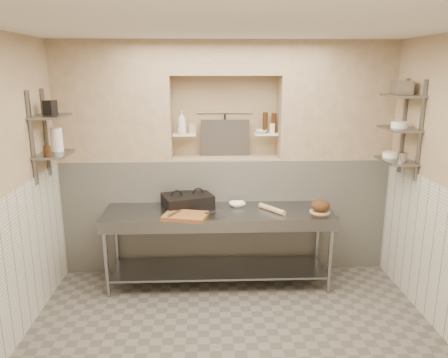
{
  "coord_description": "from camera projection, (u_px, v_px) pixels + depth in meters",
  "views": [
    {
      "loc": [
        -0.23,
        -3.55,
        2.47
      ],
      "look_at": [
        -0.05,
        0.9,
        1.35
      ],
      "focal_mm": 35.0,
      "sensor_mm": 36.0,
      "label": 1
    }
  ],
  "objects": [
    {
      "name": "floor",
      "position": [
        233.0,
        348.0,
        4.06
      ],
      "size": [
        4.0,
        3.9,
        0.1
      ],
      "primitive_type": "cube",
      "color": "#66605A",
      "rests_on": "ground"
    },
    {
      "name": "ceiling",
      "position": [
        235.0,
        19.0,
        3.35
      ],
      "size": [
        4.0,
        3.9,
        0.1
      ],
      "primitive_type": "cube",
      "color": "silver",
      "rests_on": "ground"
    },
    {
      "name": "wall_back",
      "position": [
        225.0,
        154.0,
        5.64
      ],
      "size": [
        4.0,
        0.1,
        2.8
      ],
      "primitive_type": "cube",
      "color": "tan",
      "rests_on": "ground"
    },
    {
      "name": "wall_front",
      "position": [
        266.0,
        341.0,
        1.77
      ],
      "size": [
        4.0,
        0.1,
        2.8
      ],
      "primitive_type": "cube",
      "color": "tan",
      "rests_on": "ground"
    },
    {
      "name": "backwall_lower",
      "position": [
        225.0,
        212.0,
        5.57
      ],
      "size": [
        4.0,
        0.4,
        1.4
      ],
      "primitive_type": "cube",
      "color": "silver",
      "rests_on": "floor"
    },
    {
      "name": "alcove_sill",
      "position": [
        225.0,
        158.0,
        5.4
      ],
      "size": [
        1.3,
        0.4,
        0.02
      ],
      "primitive_type": "cube",
      "color": "tan",
      "rests_on": "backwall_lower"
    },
    {
      "name": "backwall_pillar_left",
      "position": [
        114.0,
        101.0,
        5.18
      ],
      "size": [
        1.35,
        0.4,
        1.4
      ],
      "primitive_type": "cube",
      "color": "tan",
      "rests_on": "backwall_lower"
    },
    {
      "name": "backwall_pillar_right",
      "position": [
        335.0,
        101.0,
        5.28
      ],
      "size": [
        1.35,
        0.4,
        1.4
      ],
      "primitive_type": "cube",
      "color": "tan",
      "rests_on": "backwall_lower"
    },
    {
      "name": "backwall_header",
      "position": [
        225.0,
        58.0,
        5.11
      ],
      "size": [
        1.3,
        0.4,
        0.4
      ],
      "primitive_type": "cube",
      "color": "tan",
      "rests_on": "backwall_lower"
    },
    {
      "name": "wainscot_left",
      "position": [
        6.0,
        279.0,
        3.8
      ],
      "size": [
        0.02,
        3.9,
        1.4
      ],
      "primitive_type": "cube",
      "color": "silver",
      "rests_on": "floor"
    },
    {
      "name": "alcove_shelf_left",
      "position": [
        184.0,
        134.0,
        5.31
      ],
      "size": [
        0.28,
        0.16,
        0.02
      ],
      "primitive_type": "cube",
      "color": "white",
      "rests_on": "backwall_lower"
    },
    {
      "name": "alcove_shelf_right",
      "position": [
        266.0,
        134.0,
        5.35
      ],
      "size": [
        0.28,
        0.16,
        0.02
      ],
      "primitive_type": "cube",
      "color": "white",
      "rests_on": "backwall_lower"
    },
    {
      "name": "utensil_rail",
      "position": [
        225.0,
        112.0,
        5.43
      ],
      "size": [
        0.7,
        0.02,
        0.02
      ],
      "primitive_type": "cylinder",
      "rotation": [
        0.0,
        1.57,
        0.0
      ],
      "color": "gray",
      "rests_on": "wall_back"
    },
    {
      "name": "hanging_steel",
      "position": [
        225.0,
        126.0,
        5.45
      ],
      "size": [
        0.02,
        0.02,
        0.3
      ],
      "primitive_type": "cylinder",
      "color": "black",
      "rests_on": "utensil_rail"
    },
    {
      "name": "splash_panel",
      "position": [
        225.0,
        138.0,
        5.44
      ],
      "size": [
        0.6,
        0.08,
        0.45
      ],
      "primitive_type": "cube",
      "rotation": [
        -0.14,
        0.0,
        0.0
      ],
      "color": "#383330",
      "rests_on": "alcove_sill"
    },
    {
      "name": "shelf_rail_left_a",
      "position": [
        46.0,
        133.0,
        4.74
      ],
      "size": [
        0.03,
        0.03,
        0.95
      ],
      "primitive_type": "cube",
      "color": "slate",
      "rests_on": "wall_left"
    },
    {
      "name": "shelf_rail_left_b",
      "position": [
        32.0,
        138.0,
        4.35
      ],
      "size": [
        0.03,
        0.03,
        0.95
      ],
      "primitive_type": "cube",
      "color": "slate",
      "rests_on": "wall_left"
    },
    {
      "name": "wall_shelf_left_lower",
      "position": [
        54.0,
        154.0,
        4.6
      ],
      "size": [
        0.3,
        0.5,
        0.02
      ],
      "primitive_type": "cube",
      "color": "slate",
      "rests_on": "wall_left"
    },
    {
      "name": "wall_shelf_left_upper",
      "position": [
        51.0,
        116.0,
        4.5
      ],
      "size": [
        0.3,
        0.5,
        0.03
      ],
      "primitive_type": "cube",
      "color": "slate",
      "rests_on": "wall_left"
    },
    {
      "name": "shelf_rail_right_a",
      "position": [
        403.0,
        126.0,
        4.89
      ],
      "size": [
        0.03,
        0.03,
        1.05
      ],
      "primitive_type": "cube",
      "color": "slate",
      "rests_on": "wall_right"
    },
    {
      "name": "shelf_rail_right_b",
      "position": [
        420.0,
        131.0,
        4.5
      ],
      "size": [
        0.03,
        0.03,
        1.05
      ],
      "primitive_type": "cube",
      "color": "slate",
      "rests_on": "wall_right"
    },
    {
      "name": "wall_shelf_right_lower",
      "position": [
        396.0,
        161.0,
        4.77
      ],
      "size": [
        0.3,
        0.5,
        0.02
      ],
      "primitive_type": "cube",
      "color": "slate",
      "rests_on": "wall_right"
    },
    {
      "name": "wall_shelf_right_mid",
      "position": [
        399.0,
        129.0,
        4.69
      ],
      "size": [
        0.3,
        0.5,
        0.02
      ],
      "primitive_type": "cube",
      "color": "slate",
      "rests_on": "wall_right"
    },
    {
      "name": "wall_shelf_right_upper",
      "position": [
        402.0,
        96.0,
        4.6
      ],
      "size": [
        0.3,
        0.5,
        0.03
      ],
      "primitive_type": "cube",
      "color": "slate",
      "rests_on": "wall_right"
    },
    {
      "name": "prep_table",
      "position": [
        219.0,
        232.0,
        5.03
      ],
      "size": [
        2.6,
        0.7,
        0.9
      ],
      "color": "gray",
      "rests_on": "floor"
    },
    {
      "name": "panini_press",
      "position": [
        188.0,
        201.0,
        5.11
      ],
      "size": [
        0.65,
        0.56,
        0.15
      ],
      "rotation": [
        0.0,
        0.0,
        0.33
      ],
      "color": "black",
      "rests_on": "prep_table"
    },
    {
      "name": "cutting_board",
      "position": [
        185.0,
        216.0,
        4.75
      ],
      "size": [
        0.53,
        0.42,
        0.04
      ],
      "primitive_type": "cube",
      "rotation": [
        0.0,
        0.0,
        -0.23
      ],
      "color": "brown",
      "rests_on": "prep_table"
    },
    {
      "name": "knife_blade",
      "position": [
        215.0,
        211.0,
        4.82
      ],
      "size": [
        0.23,
        0.15,
        0.01
      ],
      "primitive_type": "cube",
      "rotation": [
        0.0,
        0.0,
        0.52
      ],
      "color": "gray",
      "rests_on": "cutting_board"
    },
    {
      "name": "tongs",
      "position": [
        174.0,
        213.0,
        4.74
      ],
      "size": [
        0.14,
        0.22,
        0.02
      ],
      "primitive_type": "cylinder",
      "rotation": [
        1.57,
        0.0,
        -0.53
      ],
      "color": "gray",
      "rests_on": "cutting_board"
    },
    {
      "name": "mixing_bowl",
      "position": [
        237.0,
        204.0,
        5.14
      ],
      "size": [
        0.21,
        0.21,
        0.05
      ],
      "primitive_type": "imported",
      "rotation": [
        0.0,
        0.0,
        0.11
      ],
      "color": "white",
      "rests_on": "prep_table"
    },
    {
      "name": "rolling_pin",
      "position": [
        272.0,
        209.0,
        4.96
      ],
      "size": [
        0.27,
        0.34,
        0.06
      ],
      "primitive_type": "cylinder",
      "rotation": [
        1.57,
        0.0,
        0.64
      ],
      "color": "#D0AF87",
      "rests_on": "prep_table"
    },
    {
      "name": "bread_board",
      "position": [
        320.0,
        211.0,
        4.94
      ],
      "size": [
        0.23,
        0.23,
        0.01
      ],
      "primitive_type": "cylinder",
      "color": "#D0AF87",
      "rests_on": "prep_table"
    },
    {
      "name": "bread_loaf",
      "position": [
        320.0,
        205.0,
        4.92
      ],
      "size": [
        0.22,
        0.22,
        0.13
      ],
      "primitive_type": "ellipsoid",
      "color": "#4C2D19",
      "rests_on": "bread_board"
    },
    {
      "name": "bottle_soap",
      "position": [
        182.0,
        122.0,
        5.24
      ],
      "size": [
        0.11,
        0.11,
        0.28
      ],
      "primitive_type": "imported",
      "rotation": [
        0.0,
        0.0,
        -0.03
      ],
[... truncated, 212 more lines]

